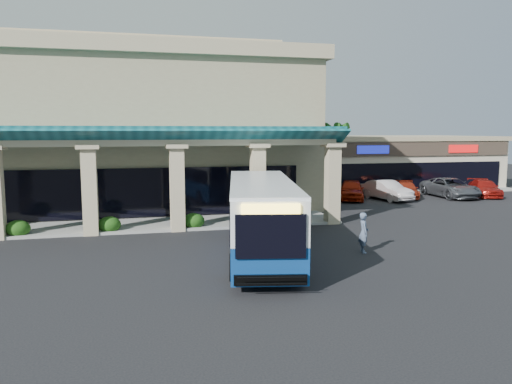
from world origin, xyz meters
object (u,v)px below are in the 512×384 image
object	(u,v)px
transit_bus	(261,218)
car_white	(387,190)
car_silver	(351,190)
pedestrian	(364,233)
car_gray	(450,188)
car_red	(406,190)
car_extra	(485,188)

from	to	relation	value
transit_bus	car_white	distance (m)	20.18
car_silver	car_white	size ratio (longest dim) A/B	1.00
pedestrian	car_gray	distance (m)	21.74
transit_bus	car_gray	xyz separation A→B (m)	(19.83, 14.73, -0.84)
pedestrian	car_red	distance (m)	19.95
pedestrian	car_silver	bearing A→B (deg)	-11.15
car_silver	car_red	world-z (taller)	car_silver
pedestrian	car_extra	size ratio (longest dim) A/B	0.39
car_red	car_extra	size ratio (longest dim) A/B	0.93
transit_bus	car_silver	world-z (taller)	transit_bus
car_gray	car_silver	bearing A→B (deg)	177.24
car_white	car_extra	xyz separation A→B (m)	(8.95, -0.02, -0.09)
transit_bus	car_silver	xyz separation A→B (m)	(11.29, 15.24, -0.83)
car_silver	car_extra	distance (m)	11.66
car_silver	car_extra	xyz separation A→B (m)	(11.64, -0.74, -0.12)
car_silver	car_extra	size ratio (longest dim) A/B	1.00
car_extra	car_white	bearing A→B (deg)	-157.71
car_extra	car_gray	bearing A→B (deg)	-161.79
car_extra	transit_bus	bearing A→B (deg)	-125.27
car_gray	car_extra	world-z (taller)	car_gray
car_red	car_extra	bearing A→B (deg)	16.15
transit_bus	car_silver	distance (m)	18.99
transit_bus	car_gray	bearing A→B (deg)	48.05
car_silver	car_extra	world-z (taller)	car_silver
car_silver	car_extra	bearing A→B (deg)	20.80
car_silver	car_gray	distance (m)	8.56
pedestrian	car_gray	size ratio (longest dim) A/B	0.32
car_red	car_extra	world-z (taller)	car_extra
car_red	car_gray	size ratio (longest dim) A/B	0.77
transit_bus	pedestrian	world-z (taller)	transit_bus
transit_bus	car_white	size ratio (longest dim) A/B	2.49
pedestrian	car_extra	world-z (taller)	pedestrian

